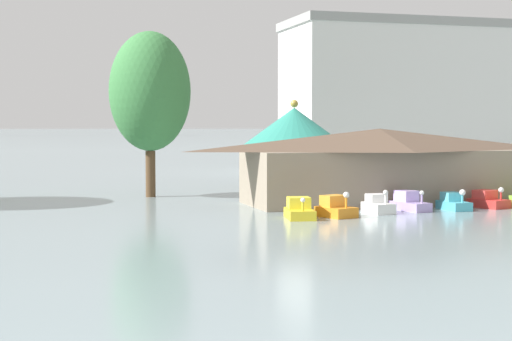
# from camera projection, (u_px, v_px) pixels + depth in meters

# --- Properties ---
(pedal_boat_yellow) EXTENTS (1.99, 3.01, 1.36)m
(pedal_boat_yellow) POSITION_uv_depth(u_px,v_px,m) (299.00, 210.00, 47.59)
(pedal_boat_yellow) COLOR yellow
(pedal_boat_yellow) RESTS_ON ground
(pedal_boat_orange) EXTENTS (2.30, 2.66, 1.59)m
(pedal_boat_orange) POSITION_uv_depth(u_px,v_px,m) (336.00, 208.00, 48.42)
(pedal_boat_orange) COLOR orange
(pedal_boat_orange) RESTS_ON ground
(pedal_boat_white) EXTENTS (1.43, 2.41, 1.55)m
(pedal_boat_white) POSITION_uv_depth(u_px,v_px,m) (378.00, 205.00, 50.50)
(pedal_boat_white) COLOR white
(pedal_boat_white) RESTS_ON ground
(pedal_boat_lavender) EXTENTS (1.90, 3.16, 1.40)m
(pedal_boat_lavender) POSITION_uv_depth(u_px,v_px,m) (409.00, 203.00, 52.05)
(pedal_boat_lavender) COLOR #B299D8
(pedal_boat_lavender) RESTS_ON ground
(pedal_boat_cyan) EXTENTS (1.38, 2.53, 1.43)m
(pedal_boat_cyan) POSITION_uv_depth(u_px,v_px,m) (453.00, 203.00, 52.42)
(pedal_boat_cyan) COLOR #4CB7CC
(pedal_boat_cyan) RESTS_ON ground
(pedal_boat_red) EXTENTS (2.37, 2.89, 1.44)m
(pedal_boat_red) POSITION_uv_depth(u_px,v_px,m) (488.00, 201.00, 53.83)
(pedal_boat_red) COLOR red
(pedal_boat_red) RESTS_ON ground
(boathouse) EXTENTS (20.25, 7.92, 5.31)m
(boathouse) POSITION_uv_depth(u_px,v_px,m) (379.00, 164.00, 56.66)
(boathouse) COLOR gray
(boathouse) RESTS_ON ground
(green_roof_pavilion) EXTENTS (9.07, 9.07, 7.80)m
(green_roof_pavilion) POSITION_uv_depth(u_px,v_px,m) (294.00, 143.00, 71.05)
(green_roof_pavilion) COLOR brown
(green_roof_pavilion) RESTS_ON ground
(shoreline_tree_mid) EXTENTS (6.27, 6.27, 12.76)m
(shoreline_tree_mid) POSITION_uv_depth(u_px,v_px,m) (150.00, 92.00, 61.38)
(shoreline_tree_mid) COLOR brown
(shoreline_tree_mid) RESTS_ON ground
(background_building_block) EXTENTS (26.12, 12.44, 17.98)m
(background_building_block) POSITION_uv_depth(u_px,v_px,m) (394.00, 96.00, 96.66)
(background_building_block) COLOR silver
(background_building_block) RESTS_ON ground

